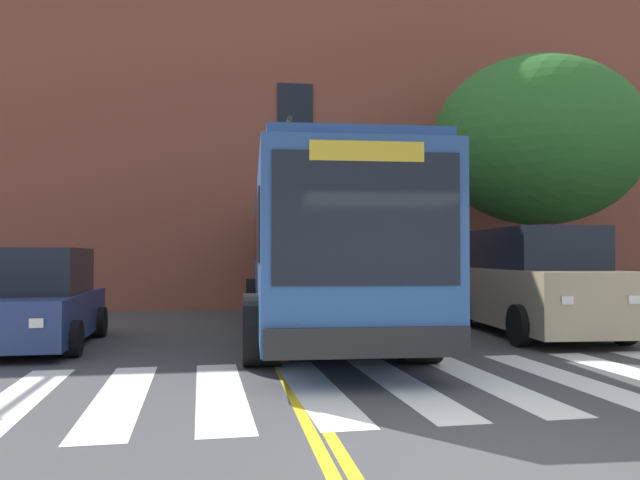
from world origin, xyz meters
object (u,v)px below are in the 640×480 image
Objects in this scene: car_navy_near_lane at (36,302)px; car_tan_far_lane at (534,284)px; traffic_light_overhead at (282,187)px; street_tree_curbside_large at (540,142)px; city_bus at (318,248)px.

car_navy_near_lane is 9.73m from car_tan_far_lane.
traffic_light_overhead is 7.58m from street_tree_curbside_large.
car_tan_far_lane is at bearing -25.65° from traffic_light_overhead.
traffic_light_overhead is at bearing 29.56° from car_navy_near_lane.
street_tree_curbside_large is (7.28, 1.44, 1.53)m from traffic_light_overhead.
traffic_light_overhead is at bearing 154.35° from car_tan_far_lane.
traffic_light_overhead is 0.66× the size of street_tree_curbside_large.
traffic_light_overhead is at bearing -168.81° from street_tree_curbside_large.
street_tree_curbside_large is (11.97, 4.10, 3.95)m from car_navy_near_lane.
car_tan_far_lane is 6.00m from traffic_light_overhead.
car_tan_far_lane reaches higher than car_navy_near_lane.
street_tree_curbside_large is at bearing 11.19° from traffic_light_overhead.
city_bus is 2.42m from traffic_light_overhead.
street_tree_curbside_large is at bearing 59.80° from car_tan_far_lane.
car_navy_near_lane is at bearing -161.10° from street_tree_curbside_large.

